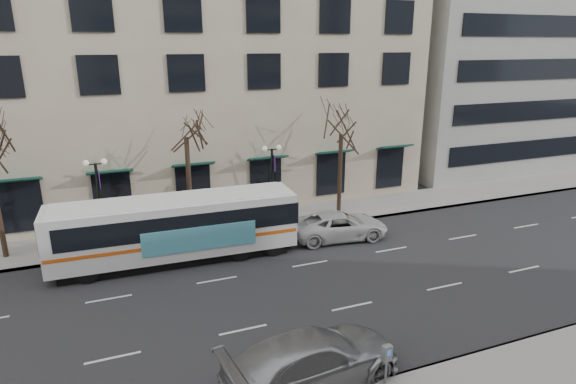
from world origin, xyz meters
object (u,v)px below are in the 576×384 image
tree_far_mid (185,121)px  silver_car (312,359)px  tree_far_right (342,119)px  lamp_post_left (100,200)px  lamp_post_right (272,181)px  pay_station (387,356)px  city_bus (177,227)px  white_pickup (340,225)px

tree_far_mid → silver_car: (1.32, -15.00, -5.98)m
silver_car → tree_far_right: bearing=-37.5°
tree_far_right → lamp_post_left: (-14.99, -0.60, -3.48)m
lamp_post_right → tree_far_mid: bearing=173.2°
lamp_post_right → pay_station: lamp_post_right is taller
lamp_post_left → lamp_post_right: bearing=0.0°
tree_far_mid → city_bus: tree_far_mid is taller
city_bus → silver_car: 11.89m
lamp_post_left → silver_car: 15.85m
lamp_post_right → lamp_post_left: bearing=180.0°
silver_car → pay_station: silver_car is taller
lamp_post_left → silver_car: bearing=-66.3°
tree_far_right → white_pickup: (-1.94, -3.90, -5.63)m
city_bus → white_pickup: city_bus is taller
city_bus → silver_car: bearing=-75.3°
tree_far_right → silver_car: bearing=-120.1°
tree_far_mid → lamp_post_left: bearing=-173.1°
lamp_post_left → white_pickup: (13.05, -3.30, -2.15)m
lamp_post_right → white_pickup: 4.99m
tree_far_right → white_pickup: size_ratio=1.42×
silver_car → lamp_post_right: bearing=-21.8°
city_bus → silver_car: size_ratio=2.01×
tree_far_mid → white_pickup: 10.85m
pay_station → lamp_post_left: bearing=112.7°
lamp_post_right → silver_car: lamp_post_right is taller
pay_station → lamp_post_right: bearing=78.5°
tree_far_right → lamp_post_right: 6.11m
tree_far_mid → city_bus: (-1.32, -3.45, -5.02)m
white_pickup → pay_station: (-4.54, -12.20, 0.42)m
lamp_post_left → lamp_post_right: size_ratio=1.00×
lamp_post_left → pay_station: 17.77m
white_pickup → tree_far_right: bearing=-19.6°
lamp_post_left → tree_far_right: bearing=2.3°
tree_far_mid → white_pickup: (8.06, -3.90, -6.12)m
lamp_post_left → pay_station: lamp_post_left is taller
tree_far_right → lamp_post_left: tree_far_right is taller
lamp_post_left → pay_station: bearing=-61.2°
tree_far_mid → tree_far_right: 10.01m
city_bus → tree_far_mid: bearing=70.9°
tree_far_right → lamp_post_left: 15.40m
tree_far_mid → lamp_post_left: size_ratio=1.64×
lamp_post_right → pay_station: bearing=-95.5°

